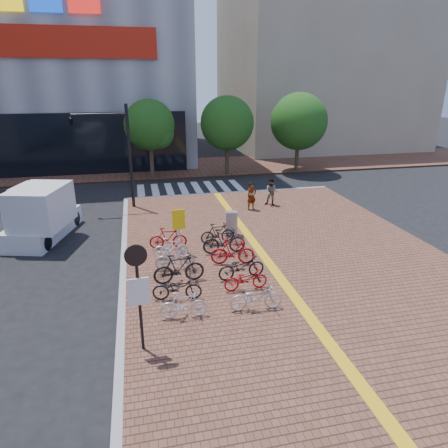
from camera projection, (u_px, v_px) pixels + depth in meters
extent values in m
plane|color=black|center=(226.00, 279.00, 15.79)|extent=(120.00, 120.00, 0.00)
cube|color=brown|center=(363.00, 344.00, 11.78)|extent=(14.00, 34.00, 0.15)
cube|color=yellow|center=(332.00, 346.00, 11.55)|extent=(0.40, 34.00, 0.01)
cube|color=gray|center=(119.00, 380.00, 10.37)|extent=(0.25, 34.00, 0.15)
cube|color=gray|center=(231.00, 193.00, 27.38)|extent=(14.00, 0.25, 0.15)
cube|color=brown|center=(174.00, 168.00, 35.04)|extent=(70.00, 8.00, 0.15)
cube|color=gray|center=(318.00, 65.00, 45.72)|extent=(20.00, 18.00, 18.00)
cube|color=silver|center=(141.00, 192.00, 28.03)|extent=(0.50, 4.00, 0.01)
cube|color=silver|center=(155.00, 191.00, 28.23)|extent=(0.50, 4.00, 0.01)
cube|color=silver|center=(170.00, 190.00, 28.43)|extent=(0.50, 4.00, 0.01)
cube|color=silver|center=(183.00, 189.00, 28.64)|extent=(0.50, 4.00, 0.01)
cube|color=silver|center=(197.00, 188.00, 28.84)|extent=(0.50, 4.00, 0.01)
cube|color=silver|center=(211.00, 188.00, 29.04)|extent=(0.50, 4.00, 0.01)
cube|color=silver|center=(224.00, 187.00, 29.24)|extent=(0.50, 4.00, 0.01)
cube|color=silver|center=(237.00, 186.00, 29.44)|extent=(0.50, 4.00, 0.01)
cylinder|color=#38281E|center=(152.00, 161.00, 30.95)|extent=(0.32, 0.32, 2.60)
sphere|color=#194714|center=(149.00, 125.00, 30.01)|extent=(3.80, 3.80, 3.80)
sphere|color=#194714|center=(158.00, 133.00, 30.06)|extent=(2.40, 2.40, 2.40)
cylinder|color=#38281E|center=(227.00, 158.00, 32.16)|extent=(0.32, 0.32, 2.60)
sphere|color=#194714|center=(227.00, 123.00, 31.22)|extent=(4.20, 4.20, 4.20)
sphere|color=#194714|center=(235.00, 131.00, 31.28)|extent=(2.40, 2.40, 2.40)
cylinder|color=#38281E|center=(297.00, 155.00, 33.38)|extent=(0.32, 0.32, 2.60)
sphere|color=#194714|center=(299.00, 121.00, 32.44)|extent=(4.60, 4.60, 4.60)
sphere|color=#194714|center=(307.00, 129.00, 32.49)|extent=(2.40, 2.40, 2.40)
imported|color=silver|center=(184.00, 305.00, 12.80)|extent=(1.59, 0.52, 0.94)
imported|color=black|center=(177.00, 288.00, 13.88)|extent=(1.79, 0.84, 0.91)
imported|color=black|center=(179.00, 268.00, 15.01)|extent=(1.98, 0.70, 1.17)
imported|color=#BAB9BF|center=(175.00, 259.00, 16.07)|extent=(1.64, 0.58, 0.97)
imported|color=white|center=(171.00, 248.00, 17.09)|extent=(1.60, 0.49, 0.95)
imported|color=#A10B11|center=(168.00, 238.00, 18.06)|extent=(1.73, 0.61, 1.02)
imported|color=#BCBBC0|center=(256.00, 297.00, 13.26)|extent=(1.81, 0.72, 0.93)
imported|color=#B30C13|center=(246.00, 279.00, 14.55)|extent=(1.65, 0.63, 0.86)
imported|color=black|center=(241.00, 267.00, 15.36)|extent=(1.93, 0.86, 0.98)
imported|color=#AE0C17|center=(233.00, 252.00, 16.53)|extent=(1.90, 0.84, 1.11)
imported|color=black|center=(224.00, 241.00, 17.57)|extent=(1.93, 0.60, 1.15)
imported|color=black|center=(217.00, 233.00, 18.72)|extent=(1.66, 0.59, 0.98)
imported|color=gray|center=(252.00, 196.00, 23.41)|extent=(0.68, 0.53, 1.65)
imported|color=#515766|center=(272.00, 192.00, 24.25)|extent=(1.00, 0.92, 1.65)
cube|color=#A6A5AA|center=(232.00, 223.00, 19.62)|extent=(0.63, 0.51, 1.22)
cylinder|color=#B7B7BC|center=(179.00, 232.00, 17.42)|extent=(0.08, 0.08, 1.99)
cube|color=yellow|center=(179.00, 220.00, 17.16)|extent=(0.55, 0.10, 0.88)
cylinder|color=black|center=(139.00, 299.00, 10.92)|extent=(0.09, 0.09, 3.23)
cylinder|color=black|center=(136.00, 255.00, 10.40)|extent=(0.60, 0.10, 0.60)
cube|color=silver|center=(139.00, 292.00, 10.77)|extent=(0.59, 0.10, 0.81)
cylinder|color=black|center=(130.00, 157.00, 23.26)|extent=(0.18, 0.18, 6.01)
cylinder|color=black|center=(99.00, 114.00, 22.12)|extent=(3.01, 0.12, 0.12)
imported|color=black|center=(71.00, 120.00, 21.92)|extent=(0.26, 1.24, 0.50)
cube|color=silver|center=(44.00, 228.00, 19.89)|extent=(3.17, 5.11, 0.95)
cube|color=silver|center=(53.00, 197.00, 20.78)|extent=(2.46, 2.46, 1.37)
cube|color=silver|center=(31.00, 207.00, 18.65)|extent=(2.81, 3.40, 1.90)
cylinder|color=black|center=(43.00, 218.00, 21.55)|extent=(0.42, 0.77, 0.74)
cylinder|color=black|center=(8.00, 242.00, 18.38)|extent=(0.42, 0.77, 0.74)
cylinder|color=black|center=(75.00, 219.00, 21.47)|extent=(0.42, 0.77, 0.74)
cylinder|color=black|center=(46.00, 243.00, 18.30)|extent=(0.42, 0.77, 0.74)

